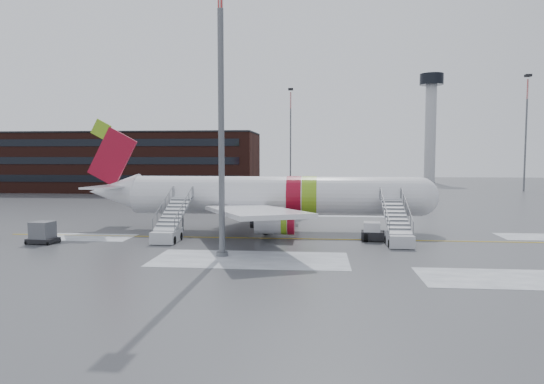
# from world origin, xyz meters

# --- Properties ---
(ground) EXTENTS (260.00, 260.00, 0.00)m
(ground) POSITION_xyz_m (0.00, 0.00, 0.00)
(ground) COLOR #494C4F
(ground) RESTS_ON ground
(airliner) EXTENTS (35.03, 32.97, 11.18)m
(airliner) POSITION_xyz_m (-6.47, 3.59, 3.42)
(airliner) COLOR white
(airliner) RESTS_ON ground
(airstair_fwd) EXTENTS (2.05, 7.70, 3.48)m
(airstair_fwd) POSITION_xyz_m (5.51, -2.95, 1.06)
(airstair_fwd) COLOR #B6B8BE
(airstair_fwd) RESTS_ON ground
(airstair_aft) EXTENTS (2.05, 7.70, 3.48)m
(airstair_aft) POSITION_xyz_m (-14.13, -2.95, 1.06)
(airstair_aft) COLOR silver
(airstair_aft) RESTS_ON ground
(pushback_tug) EXTENTS (2.97, 2.33, 1.63)m
(pushback_tug) POSITION_xyz_m (3.87, -1.29, 0.72)
(pushback_tug) COLOR black
(pushback_tug) RESTS_ON ground
(uld_container) EXTENTS (2.42, 1.86, 1.86)m
(uld_container) POSITION_xyz_m (-24.46, -5.25, 0.87)
(uld_container) COLOR black
(uld_container) RESTS_ON ground
(light_mast_near) EXTENTS (1.20, 1.20, 22.65)m
(light_mast_near) POSITION_xyz_m (-8.24, -9.02, 11.81)
(light_mast_near) COLOR #595B60
(light_mast_near) RESTS_ON ground
(terminal_building) EXTENTS (62.00, 16.11, 12.30)m
(terminal_building) POSITION_xyz_m (-45.00, 54.98, 6.20)
(terminal_building) COLOR #3F1E16
(terminal_building) RESTS_ON ground
(control_tower) EXTENTS (6.40, 6.40, 30.00)m
(control_tower) POSITION_xyz_m (30.00, 95.00, 18.75)
(control_tower) COLOR #B2B5BA
(control_tower) RESTS_ON ground
(light_mast_far_ne) EXTENTS (1.20, 1.20, 24.25)m
(light_mast_far_ne) POSITION_xyz_m (42.00, 62.00, 13.84)
(light_mast_far_ne) COLOR #595B60
(light_mast_far_ne) RESTS_ON ground
(light_mast_far_n) EXTENTS (1.20, 1.20, 24.25)m
(light_mast_far_n) POSITION_xyz_m (-8.00, 78.00, 13.84)
(light_mast_far_n) COLOR #595B60
(light_mast_far_n) RESTS_ON ground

